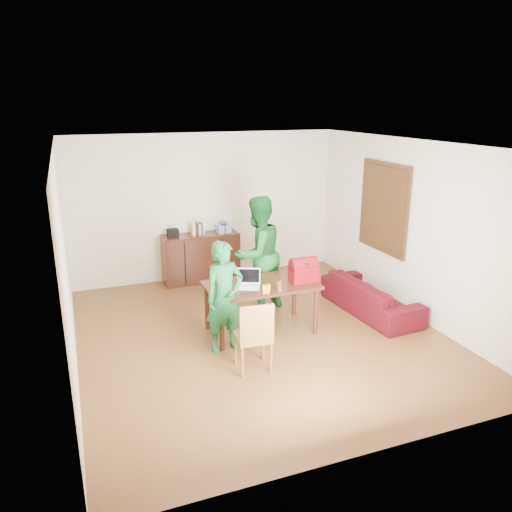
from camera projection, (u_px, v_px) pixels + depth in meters
name	position (u px, v px, depth m)	size (l,w,h in m)	color
room	(257.00, 245.00, 6.95)	(5.20, 5.70, 2.90)	#492912
table	(261.00, 290.00, 7.14)	(1.58, 0.89, 0.74)	black
chair	(253.00, 349.00, 6.21)	(0.46, 0.44, 0.93)	brown
person_near	(224.00, 297.00, 6.56)	(0.55, 0.36, 1.52)	#145E29
person_far	(258.00, 254.00, 7.85)	(0.90, 0.70, 1.85)	#125320
laptop	(248.00, 284.00, 6.96)	(0.39, 0.34, 0.23)	white
bananas	(266.00, 293.00, 6.71)	(0.15, 0.09, 0.06)	gold
bottle	(279.00, 285.00, 6.80)	(0.06, 0.06, 0.18)	#5C3615
red_bag	(303.00, 272.00, 7.16)	(0.39, 0.23, 0.29)	maroon
sofa	(371.00, 296.00, 7.92)	(1.84, 0.72, 0.54)	#3C0B07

